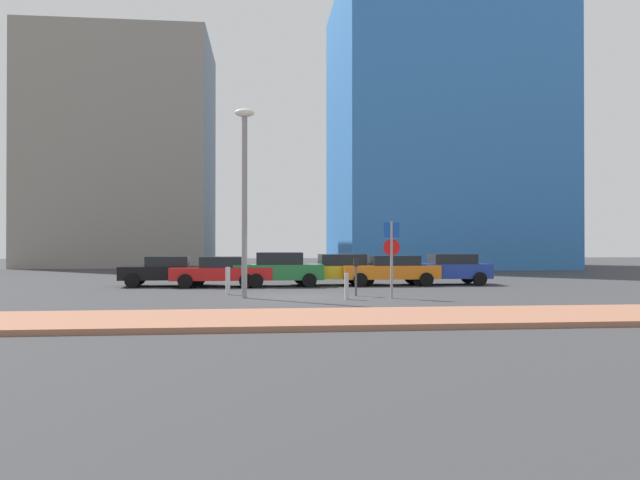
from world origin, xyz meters
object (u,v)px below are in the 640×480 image
Objects in this scene: parked_car_orange at (390,270)px; parking_meter at (356,272)px; parked_car_green at (278,269)px; traffic_bollard_near at (347,286)px; parked_car_red at (222,271)px; parking_sign_post at (392,250)px; traffic_bollard_mid at (228,281)px; parked_car_yellow at (335,269)px; street_lamp at (244,186)px; parked_car_black at (167,271)px; parked_car_blue at (446,269)px.

parked_car_orange reaches higher than parking_meter.
parked_car_green reaches higher than traffic_bollard_near.
parked_car_red is 3.29× the size of parking_meter.
traffic_bollard_mid is at bearing 161.18° from parking_sign_post.
street_lamp reaches higher than parked_car_yellow.
parking_meter reaches higher than parked_car_red.
parked_car_orange is 3.27× the size of parking_meter.
parked_car_red is (2.56, -0.62, -0.00)m from parked_car_black.
parked_car_orange is 8.59m from traffic_bollard_mid.
parked_car_blue is 7.90m from parking_sign_post.
parking_meter is at bearing -114.81° from parked_car_orange.
parked_car_red is 1.11× the size of parked_car_green.
traffic_bollard_near is (-1.68, -0.29, -1.27)m from parking_sign_post.
parked_car_green is at bearing -177.83° from parked_car_blue.
street_lamp is (-4.12, -6.33, 3.28)m from parked_car_yellow.
parking_sign_post reaches higher than parked_car_yellow.
parking_meter is (-5.32, -5.64, 0.13)m from parked_car_blue.
parked_car_yellow is 4.15× the size of traffic_bollard_mid.
parked_car_yellow is 8.23m from street_lamp.
parked_car_green is 6.76m from street_lamp.
parked_car_red is 0.67× the size of street_lamp.
parked_car_black reaches higher than parked_car_red.
parked_car_green is (2.55, 0.05, 0.09)m from parked_car_red.
parking_sign_post reaches higher than traffic_bollard_mid.
traffic_bollard_mid is (-5.95, 2.03, -1.21)m from parking_sign_post.
street_lamp is at bearing -103.34° from parked_car_green.
parked_car_yellow is at bearing 85.85° from traffic_bollard_near.
street_lamp is at bearing -147.25° from parked_car_blue.
parked_car_red is 4.96× the size of traffic_bollard_near.
parking_sign_post is at bearing 9.73° from traffic_bollard_near.
parked_car_blue reaches higher than traffic_bollard_near.
traffic_bollard_near is (4.77, -6.57, -0.26)m from parked_car_red.
parked_car_black is 0.93× the size of parked_car_orange.
traffic_bollard_mid is (-7.35, -4.45, -0.21)m from parked_car_orange.
parked_car_yellow is 2.59m from parked_car_orange.
street_lamp is at bearing 166.83° from traffic_bollard_near.
traffic_bollard_mid is at bearing -115.46° from parked_car_green.
parked_car_red reaches higher than traffic_bollard_mid.
street_lamp reaches higher than traffic_bollard_mid.
parked_car_red reaches higher than traffic_bollard_near.
street_lamp reaches higher than parking_meter.
parked_car_blue is 11.71m from street_lamp.
parked_car_black is 1.03× the size of parked_car_green.
street_lamp is (-6.67, -5.92, 3.29)m from parked_car_orange.
parked_car_red is at bearing -173.49° from parked_car_yellow.
traffic_bollard_mid is at bearing -155.55° from parked_car_blue.
parked_car_green is at bearing 64.54° from traffic_bollard_mid.
parked_car_red is at bearing -13.61° from parked_car_black.
parked_car_black is 2.63m from parked_car_red.
parked_car_blue is (2.78, 0.16, 0.03)m from parked_car_orange.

